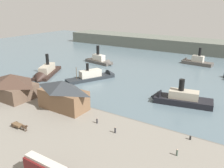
{
  "coord_description": "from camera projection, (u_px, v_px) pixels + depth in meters",
  "views": [
    {
      "loc": [
        49.86,
        -56.83,
        31.91
      ],
      "look_at": [
        2.3,
        16.72,
        2.0
      ],
      "focal_mm": 38.39,
      "sensor_mm": 36.0,
      "label": 1
    }
  ],
  "objects": [
    {
      "name": "ferry_shed_central_terminal",
      "position": [
        12.0,
        86.0,
        80.58
      ],
      "size": [
        15.07,
        10.99,
        8.23
      ],
      "color": "brown",
      "rests_on": "quay_promenade"
    },
    {
      "name": "ferry_mid_harbor",
      "position": [
        45.0,
        73.0,
        108.6
      ],
      "size": [
        16.58,
        23.85,
        11.77
      ],
      "color": "black",
      "rests_on": "ground"
    },
    {
      "name": "ferry_near_quay",
      "position": [
        101.0,
        61.0,
        131.13
      ],
      "size": [
        18.93,
        8.11,
        11.23
      ],
      "color": "#514C47",
      "rests_on": "ground"
    },
    {
      "name": "far_headland",
      "position": [
        182.0,
        45.0,
        167.21
      ],
      "size": [
        180.0,
        24.0,
        8.0
      ],
      "primitive_type": "cube",
      "color": "#60665B",
      "rests_on": "ground"
    },
    {
      "name": "ground_plane",
      "position": [
        80.0,
        102.0,
        81.09
      ],
      "size": [
        320.0,
        320.0,
        0.0
      ],
      "primitive_type": "plane",
      "color": "slate"
    },
    {
      "name": "mooring_post_east",
      "position": [
        190.0,
        138.0,
        56.4
      ],
      "size": [
        0.44,
        0.44,
        0.9
      ],
      "primitive_type": "cylinder",
      "color": "black",
      "rests_on": "quay_promenade"
    },
    {
      "name": "ferry_shed_west_terminal",
      "position": [
        63.0,
        95.0,
        71.74
      ],
      "size": [
        15.12,
        7.49,
        8.92
      ],
      "color": "brown",
      "rests_on": "quay_promenade"
    },
    {
      "name": "ferry_moored_east",
      "position": [
        176.0,
        98.0,
        79.78
      ],
      "size": [
        20.99,
        9.87,
        10.27
      ],
      "color": "black",
      "rests_on": "ground"
    },
    {
      "name": "ferry_approaching_east",
      "position": [
        194.0,
        61.0,
        129.87
      ],
      "size": [
        17.51,
        6.31,
        10.68
      ],
      "color": "#514C47",
      "rests_on": "ground"
    },
    {
      "name": "quay_promenade",
      "position": [
        26.0,
        127.0,
        63.42
      ],
      "size": [
        110.0,
        36.0,
        1.2
      ],
      "primitive_type": "cube",
      "color": "gray",
      "rests_on": "ground"
    },
    {
      "name": "horse_cart",
      "position": [
        20.0,
        125.0,
        61.12
      ],
      "size": [
        5.78,
        1.52,
        1.87
      ],
      "color": "brown",
      "rests_on": "quay_promenade"
    },
    {
      "name": "pedestrian_walking_west",
      "position": [
        115.0,
        130.0,
        59.18
      ],
      "size": [
        0.41,
        0.41,
        1.65
      ],
      "color": "#232328",
      "rests_on": "quay_promenade"
    },
    {
      "name": "pedestrian_near_east_shed",
      "position": [
        97.0,
        121.0,
        63.96
      ],
      "size": [
        0.39,
        0.39,
        1.57
      ],
      "color": "#232328",
      "rests_on": "quay_promenade"
    },
    {
      "name": "ferry_departing_north",
      "position": [
        96.0,
        76.0,
        105.46
      ],
      "size": [
        14.88,
        23.36,
        9.26
      ],
      "color": "#23282D",
      "rests_on": "ground"
    },
    {
      "name": "seawall_edge",
      "position": [
        72.0,
        104.0,
        78.07
      ],
      "size": [
        110.0,
        0.8,
        1.0
      ],
      "primitive_type": "cube",
      "color": "#666159",
      "rests_on": "ground"
    },
    {
      "name": "pedestrian_near_west_shed",
      "position": [
        177.0,
        153.0,
        50.39
      ],
      "size": [
        0.39,
        0.39,
        1.56
      ],
      "color": "#3D4C42",
      "rests_on": "quay_promenade"
    }
  ]
}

